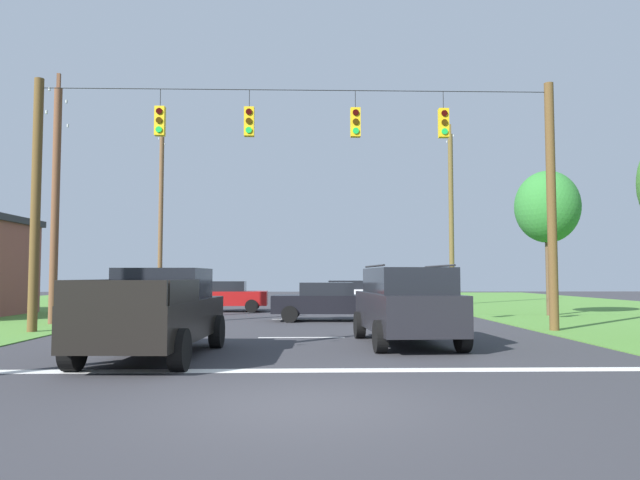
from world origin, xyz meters
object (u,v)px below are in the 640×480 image
distant_car_crossing_white (347,293)px  tree_roadside_right (547,207)px  pickup_truck (157,313)px  utility_pole_mid_right (451,216)px  distant_car_oncoming (224,296)px  utility_pole_near_left (56,197)px  overhead_signal_span (298,190)px  suv_black (406,304)px  utility_pole_mid_left (161,218)px  distant_car_far_parked (327,301)px

distant_car_crossing_white → tree_roadside_right: (8.45, -8.26, 4.07)m
pickup_truck → utility_pole_mid_right: (12.37, 23.16, 4.51)m
distant_car_oncoming → utility_pole_near_left: size_ratio=0.46×
utility_pole_near_left → distant_car_oncoming: bearing=56.3°
distant_car_crossing_white → tree_roadside_right: 12.50m
overhead_signal_span → tree_roadside_right: overhead_signal_span is taller
distant_car_oncoming → utility_pole_near_left: bearing=-123.7°
tree_roadside_right → suv_black: bearing=-127.5°
distant_car_crossing_white → utility_pole_near_left: size_ratio=0.47×
overhead_signal_span → distant_car_oncoming: 12.15m
suv_black → utility_pole_mid_left: bearing=118.6°
overhead_signal_span → distant_car_far_parked: bearing=76.4°
distant_car_crossing_white → overhead_signal_span: bearing=-99.9°
overhead_signal_span → distant_car_oncoming: size_ratio=3.89×
pickup_truck → distant_car_far_parked: pickup_truck is taller
overhead_signal_span → tree_roadside_right: 13.29m
pickup_truck → utility_pole_mid_left: 24.26m
pickup_truck → utility_pole_mid_left: utility_pole_mid_left is taller
pickup_truck → utility_pole_mid_right: 26.64m
distant_car_oncoming → tree_roadside_right: (14.94, -3.70, 4.07)m
overhead_signal_span → utility_pole_mid_right: (9.35, 17.34, 0.92)m
overhead_signal_span → utility_pole_near_left: bearing=161.1°
tree_roadside_right → utility_pole_mid_left: bearing=152.7°
distant_car_crossing_white → utility_pole_mid_right: (6.65, 1.86, 4.69)m
distant_car_far_parked → utility_pole_mid_right: bearing=57.1°
pickup_truck → suv_black: 6.29m
suv_black → tree_roadside_right: bearing=52.5°
utility_pole_mid_right → tree_roadside_right: utility_pole_mid_right is taller
overhead_signal_span → utility_pole_mid_right: utility_pole_mid_right is taller
distant_car_crossing_white → distant_car_far_parked: 10.97m
tree_roadside_right → distant_car_far_parked: bearing=-165.5°
pickup_truck → utility_pole_mid_right: bearing=61.9°
distant_car_crossing_white → distant_car_oncoming: 7.93m
distant_car_far_parked → distant_car_crossing_white: bearing=81.7°
suv_black → distant_car_oncoming: bearing=114.6°
utility_pole_mid_right → distant_car_oncoming: bearing=-153.9°
distant_car_far_parked → utility_pole_mid_left: 16.66m
utility_pole_mid_right → utility_pole_near_left: size_ratio=1.20×
utility_pole_mid_left → pickup_truck: bearing=-76.6°
utility_pole_near_left → tree_roadside_right: bearing=11.6°
pickup_truck → utility_pole_near_left: utility_pole_near_left is taller
pickup_truck → utility_pole_near_left: 11.36m
distant_car_far_parked → utility_pole_mid_left: bearing=127.2°
utility_pole_mid_right → utility_pole_near_left: utility_pole_mid_right is taller
utility_pole_mid_right → utility_pole_mid_left: utility_pole_mid_right is taller
overhead_signal_span → utility_pole_near_left: 9.52m
overhead_signal_span → distant_car_far_parked: size_ratio=3.87×
distant_car_crossing_white → utility_pole_near_left: bearing=-133.4°
utility_pole_mid_left → distant_car_far_parked: bearing=-52.8°
utility_pole_near_left → distant_car_crossing_white: bearing=46.6°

